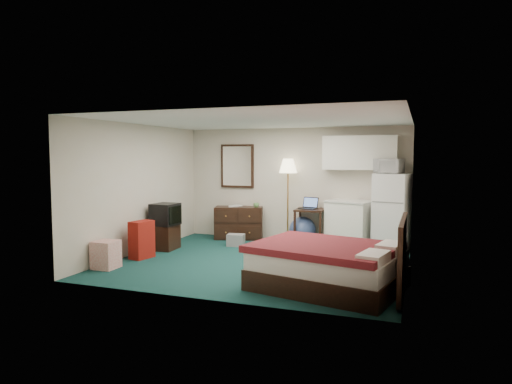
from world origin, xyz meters
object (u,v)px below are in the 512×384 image
at_px(floor_lamp, 288,200).
at_px(fridge, 392,212).
at_px(desk, 310,226).
at_px(kitchen_counter, 350,224).
at_px(bed, 328,267).
at_px(tv_stand, 164,237).
at_px(dresser, 239,223).
at_px(suitcase, 142,240).

bearing_deg(floor_lamp, fridge, -6.18).
relative_size(desk, kitchen_counter, 0.81).
distance_m(floor_lamp, bed, 3.62).
relative_size(floor_lamp, desk, 2.41).
bearing_deg(floor_lamp, tv_stand, -141.73).
height_order(bed, tv_stand, bed).
distance_m(dresser, suitcase, 2.62).
distance_m(kitchen_counter, bed, 3.10).
relative_size(floor_lamp, bed, 0.93).
bearing_deg(suitcase, floor_lamp, 61.99).
bearing_deg(tv_stand, dresser, 54.78).
xyz_separation_m(floor_lamp, desk, (0.53, -0.12, -0.53)).
bearing_deg(floor_lamp, dresser, -176.47).
bearing_deg(fridge, bed, -90.96).
bearing_deg(dresser, suitcase, -127.14).
height_order(kitchen_counter, bed, kitchen_counter).
distance_m(desk, suitcase, 3.53).
xyz_separation_m(bed, tv_stand, (-3.65, 1.56, -0.06)).
xyz_separation_m(floor_lamp, bed, (1.53, -3.23, -0.60)).
relative_size(desk, fridge, 0.49).
xyz_separation_m(dresser, suitcase, (-0.94, -2.45, -0.02)).
height_order(tv_stand, suitcase, suitcase).
height_order(kitchen_counter, fridge, fridge).
bearing_deg(bed, suitcase, -178.73).
xyz_separation_m(desk, bed, (1.00, -3.11, -0.07)).
relative_size(desk, bed, 0.39).
bearing_deg(fridge, kitchen_counter, -174.92).
distance_m(dresser, tv_stand, 1.89).
xyz_separation_m(dresser, floor_lamp, (1.13, 0.07, 0.55)).
bearing_deg(bed, desk, 120.36).
height_order(fridge, bed, fridge).
bearing_deg(bed, tv_stand, 169.40).
xyz_separation_m(desk, suitcase, (-2.60, -2.40, -0.03)).
relative_size(kitchen_counter, tv_stand, 1.72).
bearing_deg(fridge, suitcase, -140.12).
relative_size(kitchen_counter, fridge, 0.61).
distance_m(floor_lamp, desk, 0.76).
distance_m(dresser, kitchen_counter, 2.51).
relative_size(fridge, suitcase, 2.23).
relative_size(floor_lamp, suitcase, 2.64).
xyz_separation_m(dresser, bed, (2.67, -3.16, -0.05)).
xyz_separation_m(desk, kitchen_counter, (0.85, -0.02, 0.09)).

